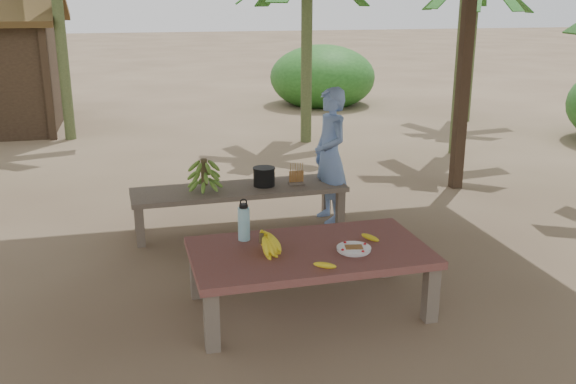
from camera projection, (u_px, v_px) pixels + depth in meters
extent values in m
plane|color=brown|center=(282.00, 285.00, 5.43)|extent=(80.00, 80.00, 0.00)
cube|color=black|center=(463.00, 81.00, 7.80)|extent=(0.13, 0.13, 2.70)
cube|color=brown|center=(212.00, 321.00, 4.37)|extent=(0.10, 0.10, 0.44)
cube|color=brown|center=(431.00, 294.00, 4.77)|extent=(0.10, 0.10, 0.44)
cube|color=brown|center=(197.00, 272.00, 5.15)|extent=(0.10, 0.10, 0.44)
cube|color=brown|center=(386.00, 252.00, 5.55)|extent=(0.10, 0.10, 0.44)
cube|color=maroon|center=(310.00, 253.00, 4.89)|extent=(1.82, 1.04, 0.06)
cube|color=brown|center=(140.00, 227.00, 6.21)|extent=(0.08, 0.08, 0.40)
cube|color=brown|center=(340.00, 209.00, 6.73)|extent=(0.08, 0.08, 0.40)
cube|color=brown|center=(138.00, 212.00, 6.63)|extent=(0.08, 0.08, 0.40)
cube|color=brown|center=(326.00, 196.00, 7.16)|extent=(0.08, 0.08, 0.40)
cube|color=brown|center=(239.00, 190.00, 6.62)|extent=(2.22, 0.68, 0.05)
cylinder|color=white|center=(354.00, 250.00, 4.83)|extent=(0.24, 0.24, 0.01)
cylinder|color=white|center=(354.00, 248.00, 4.83)|extent=(0.26, 0.26, 0.02)
cube|color=brown|center=(354.00, 248.00, 4.83)|extent=(0.14, 0.11, 0.02)
ellipsoid|color=yellow|center=(325.00, 265.00, 4.53)|extent=(0.17, 0.08, 0.04)
ellipsoid|color=yellow|center=(370.00, 238.00, 5.05)|extent=(0.14, 0.14, 0.04)
cylinder|color=#45C0D9|center=(244.00, 224.00, 5.02)|extent=(0.09, 0.09, 0.27)
cylinder|color=black|center=(244.00, 206.00, 4.98)|extent=(0.07, 0.07, 0.03)
torus|color=black|center=(243.00, 202.00, 4.97)|extent=(0.06, 0.01, 0.06)
cylinder|color=black|center=(264.00, 177.00, 6.65)|extent=(0.22, 0.22, 0.19)
imported|color=#7091D4|center=(330.00, 156.00, 6.79)|extent=(0.41, 0.57, 1.44)
cylinder|color=#596638|center=(463.00, 42.00, 9.49)|extent=(0.18, 0.18, 3.37)
cylinder|color=#596638|center=(307.00, 50.00, 10.33)|extent=(0.18, 0.18, 3.02)
cylinder|color=#596638|center=(60.00, 33.00, 10.44)|extent=(0.18, 0.18, 3.52)
cylinder|color=#596638|center=(471.00, 46.00, 12.10)|extent=(0.18, 0.18, 2.89)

